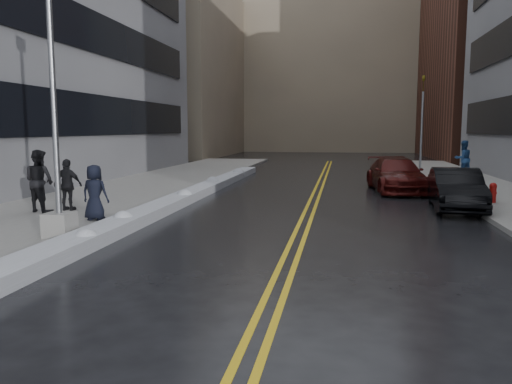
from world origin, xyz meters
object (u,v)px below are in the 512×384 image
at_px(lamppost, 56,140).
at_px(car_maroon, 396,175).
at_px(fire_hydrant, 493,192).
at_px(pedestrian_c, 95,193).
at_px(car_black, 456,189).
at_px(pedestrian_east, 463,159).
at_px(pedestrian_d, 68,185).
at_px(traffic_signal, 422,120).
at_px(pedestrian_b, 39,181).

height_order(lamppost, car_maroon, lamppost).
relative_size(lamppost, fire_hydrant, 10.45).
xyz_separation_m(pedestrian_c, car_black, (11.04, 4.67, -0.24)).
xyz_separation_m(lamppost, fire_hydrant, (12.30, 8.00, -1.98)).
relative_size(fire_hydrant, pedestrian_east, 0.36).
xyz_separation_m(pedestrian_c, pedestrian_d, (-1.72, 1.47, 0.03)).
relative_size(fire_hydrant, traffic_signal, 0.12).
bearing_deg(pedestrian_east, lamppost, 34.86).
bearing_deg(lamppost, car_maroon, 52.35).
bearing_deg(pedestrian_d, pedestrian_c, 141.16).
xyz_separation_m(traffic_signal, pedestrian_b, (-14.51, -18.64, -2.25)).
distance_m(traffic_signal, pedestrian_c, 23.23).
bearing_deg(traffic_signal, pedestrian_c, -121.43).
distance_m(traffic_signal, pedestrian_east, 4.66).
bearing_deg(fire_hydrant, pedestrian_d, -163.45).
height_order(lamppost, pedestrian_c, lamppost).
height_order(lamppost, pedestrian_east, lamppost).
height_order(fire_hydrant, car_black, car_black).
distance_m(pedestrian_east, car_maroon, 7.56).
height_order(traffic_signal, pedestrian_east, traffic_signal).
bearing_deg(fire_hydrant, car_maroon, 126.37).
relative_size(pedestrian_c, car_maroon, 0.31).
height_order(traffic_signal, car_black, traffic_signal).
bearing_deg(pedestrian_c, pedestrian_b, -21.28).
xyz_separation_m(pedestrian_c, car_maroon, (9.55, 9.78, -0.21)).
height_order(pedestrian_c, pedestrian_d, pedestrian_d).
distance_m(lamppost, car_black, 12.97).
bearing_deg(pedestrian_d, pedestrian_b, 29.73).
distance_m(pedestrian_c, car_black, 11.99).
relative_size(pedestrian_east, car_maroon, 0.39).
xyz_separation_m(pedestrian_d, car_black, (12.76, 3.20, -0.27)).
relative_size(pedestrian_b, car_maroon, 0.39).
height_order(lamppost, car_black, lamppost).
xyz_separation_m(fire_hydrant, pedestrian_east, (1.25, 10.31, 0.61)).
xyz_separation_m(traffic_signal, pedestrian_east, (1.75, -3.69, -2.24)).
distance_m(traffic_signal, car_maroon, 10.58).
bearing_deg(pedestrian_c, traffic_signal, -119.24).
relative_size(pedestrian_b, pedestrian_east, 0.99).
bearing_deg(pedestrian_east, car_black, 57.75).
distance_m(lamppost, pedestrian_b, 4.54).
bearing_deg(car_maroon, pedestrian_b, -150.14).
distance_m(pedestrian_b, pedestrian_east, 22.09).
bearing_deg(pedestrian_b, lamppost, 143.59).
relative_size(fire_hydrant, car_maroon, 0.14).
height_order(traffic_signal, pedestrian_b, traffic_signal).
xyz_separation_m(fire_hydrant, traffic_signal, (-0.50, 14.00, 2.85)).
xyz_separation_m(pedestrian_c, pedestrian_east, (13.79, 16.02, 0.20)).
distance_m(pedestrian_c, pedestrian_east, 21.14).
relative_size(traffic_signal, pedestrian_b, 2.99).
height_order(lamppost, fire_hydrant, lamppost).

